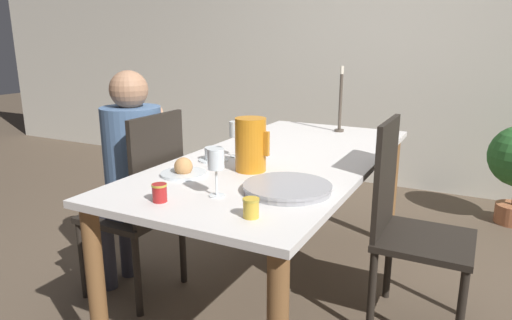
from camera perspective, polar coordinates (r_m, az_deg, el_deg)
The scene contains 15 objects.
ground_plane at distance 2.60m, azimuth 3.03°, elevation -15.98°, with size 20.00×20.00×0.00m, color brown.
wall_back at distance 4.34m, azimuth 15.67°, elevation 13.88°, with size 10.00×0.06×2.60m.
dining_table at distance 2.33m, azimuth 3.25°, elevation -1.87°, with size 0.90×1.93×0.76m.
chair_person_side at distance 2.43m, azimuth -14.04°, elevation -5.28°, with size 0.42×0.42×0.98m.
chair_opposite at distance 2.23m, azimuth 18.49°, elevation -7.41°, with size 0.42×0.42×0.98m.
person_seated at distance 2.45m, azimuth -15.54°, elevation -0.51°, with size 0.39×0.41×1.19m.
red_pitcher at distance 2.03m, azimuth -0.67°, elevation 1.97°, with size 0.16×0.14×0.24m.
wine_glass_water at distance 2.27m, azimuth -2.56°, elevation 3.65°, with size 0.06×0.06×0.18m.
wine_glass_juice at distance 1.69m, azimuth -5.02°, elevation -0.25°, with size 0.06×0.06×0.18m.
teacup_near_person at distance 2.23m, azimuth -5.33°, elevation 0.63°, with size 0.14×0.14×0.07m.
serving_tray at distance 1.77m, azimuth 3.94°, elevation -3.49°, with size 0.35×0.35×0.03m.
bread_plate at distance 2.01m, azimuth -9.04°, elevation -1.24°, with size 0.20×0.20×0.08m.
jam_jar_amber at distance 1.69m, azimuth -11.97°, elevation -3.92°, with size 0.06×0.06×0.07m.
jam_jar_red at distance 1.51m, azimuth -0.63°, elevation -5.89°, with size 0.06×0.06×0.07m.
candlestick_tall at distance 2.96m, azimuth 10.50°, elevation 6.74°, with size 0.06×0.06×0.41m.
Camera 1 is at (0.90, -2.04, 1.33)m, focal length 32.00 mm.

